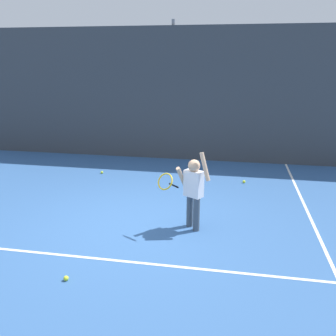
{
  "coord_description": "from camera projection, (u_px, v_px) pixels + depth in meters",
  "views": [
    {
      "loc": [
        1.66,
        -5.53,
        2.77
      ],
      "look_at": [
        0.54,
        0.59,
        0.85
      ],
      "focal_mm": 38.46,
      "sensor_mm": 36.0,
      "label": 1
    }
  ],
  "objects": [
    {
      "name": "tennis_ball_2",
      "position": [
        102.0,
        172.0,
        8.94
      ],
      "size": [
        0.07,
        0.07,
        0.07
      ],
      "primitive_type": "sphere",
      "color": "#CCE033",
      "rests_on": "ground"
    },
    {
      "name": "tennis_ball_1",
      "position": [
        198.0,
        198.0,
        7.3
      ],
      "size": [
        0.07,
        0.07,
        0.07
      ],
      "primitive_type": "sphere",
      "color": "#CCE033",
      "rests_on": "ground"
    },
    {
      "name": "tennis_ball_3",
      "position": [
        244.0,
        182.0,
        8.27
      ],
      "size": [
        0.07,
        0.07,
        0.07
      ],
      "primitive_type": "sphere",
      "color": "#CCE033",
      "rests_on": "ground"
    },
    {
      "name": "tennis_player",
      "position": [
        192.0,
        188.0,
        5.88
      ],
      "size": [
        0.88,
        0.54,
        1.35
      ],
      "rotation": [
        0.0,
        0.0,
        -0.51
      ],
      "color": "#3F4C59",
      "rests_on": "ground"
    },
    {
      "name": "back_fence_windscreen",
      "position": [
        173.0,
        95.0,
        9.77
      ],
      "size": [
        12.54,
        0.08,
        3.56
      ],
      "primitive_type": "cube",
      "color": "#383D42",
      "rests_on": "ground"
    },
    {
      "name": "tennis_ball_4",
      "position": [
        66.0,
        278.0,
        4.66
      ],
      "size": [
        0.07,
        0.07,
        0.07
      ],
      "primitive_type": "sphere",
      "color": "#CCE033",
      "rests_on": "ground"
    },
    {
      "name": "fence_post_1",
      "position": [
        173.0,
        92.0,
        9.8
      ],
      "size": [
        0.09,
        0.09,
        3.71
      ],
      "primitive_type": "cylinder",
      "color": "slate",
      "rests_on": "ground"
    },
    {
      "name": "ground_plane",
      "position": [
        132.0,
        222.0,
        6.3
      ],
      "size": [
        20.0,
        20.0,
        0.0
      ],
      "primitive_type": "plane",
      "color": "#335B93"
    },
    {
      "name": "court_line_sideline",
      "position": [
        308.0,
        212.0,
        6.71
      ],
      "size": [
        0.05,
        9.0,
        0.0
      ],
      "primitive_type": "cube",
      "color": "white",
      "rests_on": "ground"
    },
    {
      "name": "court_line_baseline",
      "position": [
        108.0,
        260.0,
        5.14
      ],
      "size": [
        9.0,
        0.05,
        0.0
      ],
      "primitive_type": "cube",
      "color": "white",
      "rests_on": "ground"
    }
  ]
}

